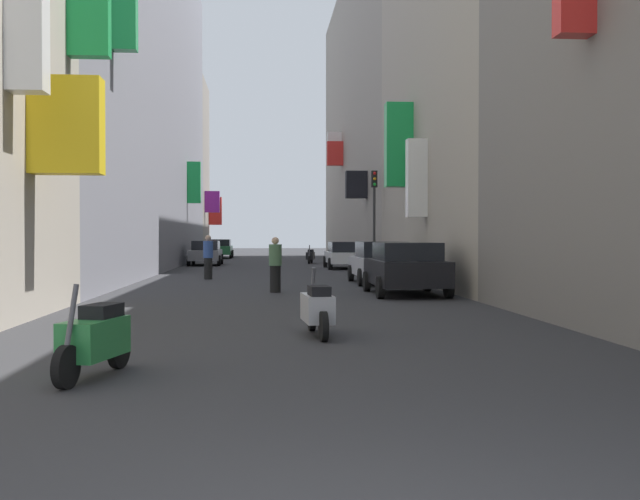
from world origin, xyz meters
The scene contains 16 objects.
ground_plane centered at (0.00, 30.00, 0.00)m, with size 140.00×140.00×0.00m, color #2D2D30.
building_left_mid_a centered at (-8.00, 34.05, 9.52)m, with size 6.80×37.66×19.03m.
building_left_mid_b centered at (-7.98, 56.45, 7.00)m, with size 7.16×7.11×14.04m.
building_right_mid_a centered at (7.99, 22.42, 7.85)m, with size 6.98×15.23×15.72m.
building_right_mid_b centered at (8.00, 45.02, 9.55)m, with size 7.12×29.96×19.10m.
parked_car_green centered at (-3.70, 52.95, 0.76)m, with size 1.90×4.44×1.43m.
parked_car_silver centered at (3.65, 22.05, 0.77)m, with size 1.89×4.24×1.48m.
parked_car_black centered at (3.58, 17.07, 0.78)m, with size 2.03×3.91×1.49m.
parked_car_grey centered at (-3.74, 39.29, 0.74)m, with size 1.85×4.22×1.40m.
parked_car_white centered at (3.74, 34.19, 0.73)m, with size 1.92×4.46×1.38m.
scooter_black centered at (2.44, 41.38, 0.46)m, with size 0.62×1.76×1.13m.
scooter_green centered at (-2.42, 5.29, 0.46)m, with size 0.69×1.74×1.13m.
scooter_silver centered at (0.45, 8.68, 0.46)m, with size 0.52×1.84×1.13m.
pedestrian_crossing centered at (-0.09, 18.25, 0.81)m, with size 0.45×0.45×1.64m.
pedestrian_near_left centered at (-2.56, 25.14, 0.85)m, with size 0.53×0.53×1.71m.
traffic_light_near_corner centered at (4.57, 29.47, 3.13)m, with size 0.26×0.34×4.63m.
Camera 1 is at (-0.45, -3.48, 1.66)m, focal length 41.30 mm.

